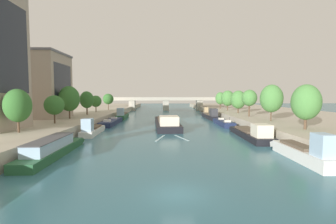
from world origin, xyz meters
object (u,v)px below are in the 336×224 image
at_px(tree_left_end_of_row, 69,99).
at_px(moored_boat_left_near, 122,115).
at_px(tree_left_distant, 96,101).
at_px(tree_right_past_mid, 271,98).
at_px(tree_left_midway, 18,106).
at_px(tree_right_midway, 228,98).
at_px(tree_right_distant, 306,102).
at_px(tree_right_far, 220,98).
at_px(tree_right_end_of_row, 238,100).
at_px(moored_boat_right_end, 204,113).
at_px(tree_left_far, 54,105).
at_px(moored_boat_left_upstream, 111,122).
at_px(tree_left_nearest, 108,99).
at_px(barge_midriver, 167,123).
at_px(moored_boat_left_gap_after, 92,129).
at_px(bridge_far, 166,102).
at_px(moored_boat_right_gap_after, 223,123).
at_px(moored_boat_left_end, 52,148).
at_px(tree_right_second, 249,98).
at_px(moored_boat_right_near, 210,115).
at_px(moored_boat_right_upstream, 304,152).
at_px(tree_left_third, 87,100).
at_px(moored_boat_right_downstream, 252,133).

bearing_deg(tree_left_end_of_row, moored_boat_left_near, 67.25).
height_order(tree_left_end_of_row, tree_left_distant, tree_left_end_of_row).
bearing_deg(tree_right_past_mid, tree_left_end_of_row, 171.80).
relative_size(tree_left_end_of_row, tree_left_distant, 1.41).
distance_m(tree_left_midway, tree_right_midway, 64.69).
bearing_deg(tree_right_distant, tree_right_far, 89.65).
xyz_separation_m(tree_left_distant, tree_right_end_of_row, (43.52, -5.39, 0.61)).
bearing_deg(moored_boat_right_end, tree_right_distant, -82.69).
height_order(tree_left_far, tree_right_end_of_row, tree_right_end_of_row).
xyz_separation_m(moored_boat_left_upstream, tree_left_nearest, (-7.21, 28.26, 5.33)).
bearing_deg(tree_right_end_of_row, moored_boat_right_end, 110.56).
relative_size(barge_midriver, tree_left_nearest, 4.20).
relative_size(moored_boat_left_gap_after, bridge_far, 0.20).
distance_m(moored_boat_right_gap_after, tree_right_midway, 26.39).
distance_m(moored_boat_left_end, tree_left_end_of_row, 28.18).
bearing_deg(tree_right_end_of_row, tree_left_end_of_row, -160.03).
xyz_separation_m(moored_boat_left_upstream, tree_left_midway, (-7.45, -26.25, 5.24)).
height_order(moored_boat_right_end, tree_right_second, tree_right_second).
relative_size(moored_boat_right_gap_after, tree_right_second, 1.93).
relative_size(tree_left_nearest, tree_right_past_mid, 0.79).
distance_m(moored_boat_right_gap_after, tree_left_midway, 42.88).
height_order(moored_boat_left_upstream, tree_right_midway, tree_right_midway).
relative_size(tree_left_far, tree_right_far, 0.81).
xyz_separation_m(moored_boat_left_gap_after, moored_boat_right_near, (27.98, 29.85, 0.05)).
xyz_separation_m(tree_left_end_of_row, tree_left_distant, (0.05, 21.22, -1.12)).
height_order(moored_boat_right_gap_after, tree_right_distant, tree_right_distant).
xyz_separation_m(tree_right_second, bridge_far, (-20.26, 55.48, -2.62)).
height_order(moored_boat_right_near, tree_right_past_mid, tree_right_past_mid).
bearing_deg(moored_boat_right_end, tree_left_midway, -123.18).
bearing_deg(moored_boat_right_end, moored_boat_right_upstream, -89.80).
bearing_deg(tree_right_second, moored_boat_left_upstream, 178.03).
bearing_deg(tree_left_third, tree_right_second, -9.27).
height_order(moored_boat_left_upstream, tree_left_end_of_row, tree_left_end_of_row).
relative_size(tree_left_midway, bridge_far, 0.11).
relative_size(tree_left_end_of_row, tree_right_midway, 1.06).
distance_m(moored_boat_left_upstream, tree_left_end_of_row, 11.61).
height_order(moored_boat_left_near, tree_right_distant, tree_right_distant).
height_order(moored_boat_left_gap_after, tree_left_third, tree_left_third).
distance_m(moored_boat_left_end, tree_right_midway, 65.02).
bearing_deg(moored_boat_right_downstream, moored_boat_right_end, 89.67).
relative_size(tree_right_past_mid, tree_right_second, 1.12).
bearing_deg(tree_right_far, moored_boat_left_near, -151.65).
relative_size(moored_boat_right_gap_after, moored_boat_right_end, 1.24).
bearing_deg(moored_boat_left_upstream, barge_midriver, -19.12).
xyz_separation_m(moored_boat_right_gap_after, tree_left_nearest, (-35.02, 30.68, 5.31)).
bearing_deg(tree_left_midway, tree_right_far, 54.37).
relative_size(moored_boat_right_gap_after, tree_left_far, 2.44).
bearing_deg(moored_boat_left_near, moored_boat_right_upstream, -60.07).
xyz_separation_m(moored_boat_left_upstream, tree_right_far, (35.50, 33.67, 5.49)).
distance_m(tree_right_past_mid, tree_right_second, 10.69).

